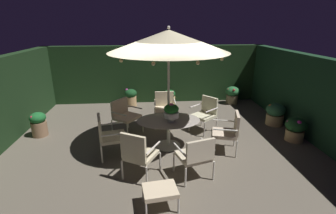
% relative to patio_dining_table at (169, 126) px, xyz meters
% --- Properties ---
extents(ground_plane, '(8.07, 7.67, 0.02)m').
position_rel_patio_dining_table_xyz_m(ground_plane, '(-0.15, 0.04, -0.56)').
color(ground_plane, '#645B4D').
extents(hedge_backdrop_rear, '(8.07, 0.30, 2.10)m').
position_rel_patio_dining_table_xyz_m(hedge_backdrop_rear, '(-0.15, 3.73, 0.50)').
color(hedge_backdrop_rear, '#1B3419').
rests_on(hedge_backdrop_rear, ground_plane).
extents(hedge_backdrop_right, '(0.30, 7.67, 2.10)m').
position_rel_patio_dining_table_xyz_m(hedge_backdrop_right, '(3.74, 0.04, 0.50)').
color(hedge_backdrop_right, '#173620').
rests_on(hedge_backdrop_right, ground_plane).
extents(patio_dining_table, '(1.51, 1.08, 0.70)m').
position_rel_patio_dining_table_xyz_m(patio_dining_table, '(0.00, 0.00, 0.00)').
color(patio_dining_table, silver).
rests_on(patio_dining_table, ground_plane).
extents(patio_umbrella, '(2.63, 2.63, 2.82)m').
position_rel_patio_dining_table_xyz_m(patio_umbrella, '(0.00, -0.00, 1.96)').
color(patio_umbrella, silver).
rests_on(patio_umbrella, ground_plane).
extents(centerpiece_planter, '(0.34, 0.34, 0.46)m').
position_rel_patio_dining_table_xyz_m(centerpiece_planter, '(0.05, -0.15, 0.41)').
color(centerpiece_planter, beige).
rests_on(centerpiece_planter, patio_dining_table).
extents(patio_chair_north, '(0.84, 0.86, 0.94)m').
position_rel_patio_dining_table_xyz_m(patio_chair_north, '(-1.11, 0.86, 0.02)').
color(patio_chair_north, silver).
rests_on(patio_chair_north, ground_plane).
extents(patio_chair_northeast, '(0.72, 0.75, 0.95)m').
position_rel_patio_dining_table_xyz_m(patio_chair_northeast, '(-1.38, -0.30, -0.01)').
color(patio_chair_northeast, silver).
rests_on(patio_chair_northeast, ground_plane).
extents(patio_chair_east, '(0.77, 0.79, 0.99)m').
position_rel_patio_dining_table_xyz_m(patio_chair_east, '(-0.68, -1.24, 0.01)').
color(patio_chair_east, silver).
rests_on(patio_chair_east, ground_plane).
extents(patio_chair_southeast, '(0.76, 0.74, 0.90)m').
position_rel_patio_dining_table_xyz_m(patio_chair_southeast, '(0.40, -1.35, -0.03)').
color(patio_chair_southeast, silver).
rests_on(patio_chair_southeast, ground_plane).
extents(patio_chair_south, '(0.70, 0.70, 0.96)m').
position_rel_patio_dining_table_xyz_m(patio_chair_south, '(1.36, -0.36, -0.00)').
color(patio_chair_south, silver).
rests_on(patio_chair_south, ground_plane).
extents(patio_chair_southwest, '(0.79, 0.79, 0.95)m').
position_rel_patio_dining_table_xyz_m(patio_chair_southwest, '(1.11, 0.87, -0.00)').
color(patio_chair_southwest, silver).
rests_on(patio_chair_southwest, ground_plane).
extents(patio_chair_west, '(0.62, 0.59, 0.96)m').
position_rel_patio_dining_table_xyz_m(patio_chair_west, '(0.01, 1.41, 0.02)').
color(patio_chair_west, silver).
rests_on(patio_chair_west, ground_plane).
extents(ottoman_footrest, '(0.60, 0.49, 0.36)m').
position_rel_patio_dining_table_xyz_m(ottoman_footrest, '(-0.32, -2.08, -0.24)').
color(ottoman_footrest, silver).
rests_on(ottoman_footrest, ground_plane).
extents(potted_plant_back_center, '(0.52, 0.52, 0.62)m').
position_rel_patio_dining_table_xyz_m(potted_plant_back_center, '(3.25, 0.05, -0.22)').
color(potted_plant_back_center, tan).
rests_on(potted_plant_back_center, ground_plane).
extents(potted_plant_front_corner, '(0.41, 0.41, 0.66)m').
position_rel_patio_dining_table_xyz_m(potted_plant_front_corner, '(-3.38, 0.89, -0.21)').
color(potted_plant_front_corner, '#8B684B').
rests_on(potted_plant_front_corner, ground_plane).
extents(potted_plant_back_left, '(0.41, 0.41, 0.61)m').
position_rel_patio_dining_table_xyz_m(potted_plant_back_left, '(0.31, 3.04, -0.24)').
color(potted_plant_back_left, tan).
rests_on(potted_plant_back_left, ground_plane).
extents(potted_plant_right_near, '(0.43, 0.43, 0.62)m').
position_rel_patio_dining_table_xyz_m(potted_plant_right_near, '(-1.09, 3.22, -0.22)').
color(potted_plant_right_near, tan).
rests_on(potted_plant_right_near, ground_plane).
extents(potted_plant_right_far, '(0.51, 0.51, 0.65)m').
position_rel_patio_dining_table_xyz_m(potted_plant_right_far, '(2.66, 3.15, -0.20)').
color(potted_plant_right_far, '#7A6E4F').
rests_on(potted_plant_right_far, ground_plane).
extents(potted_plant_left_near, '(0.54, 0.54, 0.65)m').
position_rel_patio_dining_table_xyz_m(potted_plant_left_near, '(3.26, 1.10, -0.21)').
color(potted_plant_left_near, tan).
rests_on(potted_plant_left_near, ground_plane).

